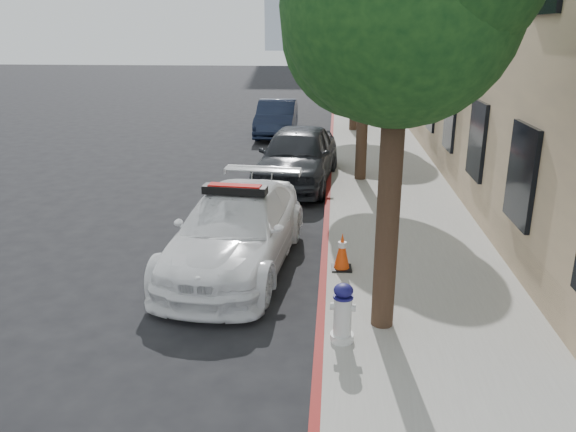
% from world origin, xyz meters
% --- Properties ---
extents(ground, '(120.00, 120.00, 0.00)m').
position_xyz_m(ground, '(0.00, 0.00, 0.00)').
color(ground, black).
rests_on(ground, ground).
extents(sidewalk, '(3.20, 50.00, 0.15)m').
position_xyz_m(sidewalk, '(3.60, 10.00, 0.07)').
color(sidewalk, gray).
rests_on(sidewalk, ground).
extents(curb_strip, '(0.12, 50.00, 0.15)m').
position_xyz_m(curb_strip, '(2.06, 10.00, 0.07)').
color(curb_strip, maroon).
rests_on(curb_strip, ground).
extents(building, '(8.00, 36.00, 10.00)m').
position_xyz_m(building, '(9.20, 15.00, 5.00)').
color(building, tan).
rests_on(building, ground).
extents(tree_near, '(2.92, 2.82, 5.62)m').
position_xyz_m(tree_near, '(2.93, -2.01, 4.27)').
color(tree_near, black).
rests_on(tree_near, sidewalk).
extents(tree_mid, '(2.77, 2.64, 5.43)m').
position_xyz_m(tree_mid, '(2.93, 5.99, 4.16)').
color(tree_mid, black).
rests_on(tree_mid, sidewalk).
extents(tree_far, '(3.10, 3.00, 5.81)m').
position_xyz_m(tree_far, '(2.93, 13.99, 4.39)').
color(tree_far, black).
rests_on(tree_far, sidewalk).
extents(police_car, '(2.30, 4.78, 1.49)m').
position_xyz_m(police_car, '(0.52, 0.16, 0.67)').
color(police_car, white).
rests_on(police_car, ground).
extents(parked_car_mid, '(2.31, 4.79, 1.58)m').
position_xyz_m(parked_car_mid, '(1.20, 5.81, 0.79)').
color(parked_car_mid, black).
rests_on(parked_car_mid, ground).
extents(parked_car_far, '(1.53, 4.21, 1.38)m').
position_xyz_m(parked_car_far, '(-0.13, 13.22, 0.69)').
color(parked_car_far, black).
rests_on(parked_car_far, ground).
extents(fire_hydrant, '(0.33, 0.31, 0.80)m').
position_xyz_m(fire_hydrant, '(2.35, -2.49, 0.54)').
color(fire_hydrant, silver).
rests_on(fire_hydrant, sidewalk).
extents(traffic_cone, '(0.35, 0.35, 0.64)m').
position_xyz_m(traffic_cone, '(2.36, -0.17, 0.47)').
color(traffic_cone, black).
rests_on(traffic_cone, sidewalk).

